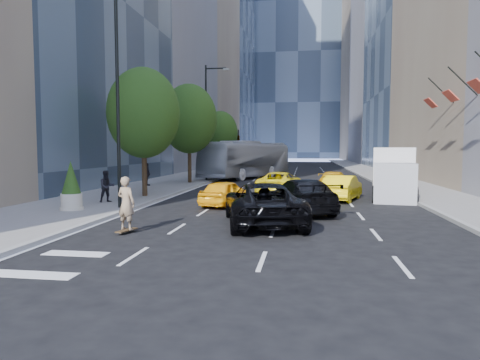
% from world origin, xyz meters
% --- Properties ---
extents(ground, '(160.00, 160.00, 0.00)m').
position_xyz_m(ground, '(0.00, 0.00, 0.00)').
color(ground, black).
rests_on(ground, ground).
extents(sidewalk_left, '(6.00, 120.00, 0.15)m').
position_xyz_m(sidewalk_left, '(-9.00, 30.00, 0.07)').
color(sidewalk_left, slate).
rests_on(sidewalk_left, ground).
extents(sidewalk_right, '(4.00, 120.00, 0.15)m').
position_xyz_m(sidewalk_right, '(10.00, 30.00, 0.07)').
color(sidewalk_right, slate).
rests_on(sidewalk_right, ground).
extents(tower_left_mid, '(20.00, 24.00, 45.00)m').
position_xyz_m(tower_left_mid, '(-22.00, 42.00, 22.50)').
color(tower_left_mid, slate).
rests_on(tower_left_mid, ground).
extents(tower_left_end, '(20.00, 28.00, 60.00)m').
position_xyz_m(tower_left_end, '(-22.00, 92.00, 30.00)').
color(tower_left_end, '#303C4B').
rests_on(tower_left_end, ground).
extents(tower_right_far, '(20.00, 24.00, 50.00)m').
position_xyz_m(tower_right_far, '(22.00, 98.00, 25.00)').
color(tower_right_far, '#7D6957').
rests_on(tower_right_far, ground).
extents(tower_distant, '(40.00, 20.00, 90.00)m').
position_xyz_m(tower_distant, '(0.00, 120.00, 45.00)').
color(tower_distant, '#303C4B').
rests_on(tower_distant, ground).
extents(lamp_near, '(2.13, 0.22, 10.00)m').
position_xyz_m(lamp_near, '(-6.32, 4.00, 5.81)').
color(lamp_near, black).
rests_on(lamp_near, sidewalk_left).
extents(lamp_far, '(2.13, 0.22, 10.00)m').
position_xyz_m(lamp_far, '(-6.32, 22.00, 5.81)').
color(lamp_far, black).
rests_on(lamp_far, sidewalk_left).
extents(tree_near, '(4.20, 4.20, 7.46)m').
position_xyz_m(tree_near, '(-7.20, 9.00, 4.97)').
color(tree_near, black).
rests_on(tree_near, sidewalk_left).
extents(tree_mid, '(4.50, 4.50, 7.99)m').
position_xyz_m(tree_mid, '(-7.20, 19.00, 5.32)').
color(tree_mid, black).
rests_on(tree_mid, sidewalk_left).
extents(tree_far, '(3.90, 3.90, 6.92)m').
position_xyz_m(tree_far, '(-7.20, 32.00, 4.62)').
color(tree_far, black).
rests_on(tree_far, sidewalk_left).
extents(traffic_signal, '(2.48, 0.53, 5.20)m').
position_xyz_m(traffic_signal, '(-6.40, 40.00, 4.23)').
color(traffic_signal, black).
rests_on(traffic_signal, sidewalk_left).
extents(facade_flags, '(1.85, 13.30, 2.05)m').
position_xyz_m(facade_flags, '(10.64, 10.00, 6.18)').
color(facade_flags, black).
rests_on(facade_flags, ground).
extents(skateboarder, '(0.76, 0.60, 1.84)m').
position_xyz_m(skateboarder, '(-3.98, -1.06, 0.92)').
color(skateboarder, '#826C51').
rests_on(skateboarder, ground).
extents(black_sedan_lincoln, '(3.91, 6.29, 1.62)m').
position_xyz_m(black_sedan_lincoln, '(0.50, 1.36, 0.81)').
color(black_sedan_lincoln, black).
rests_on(black_sedan_lincoln, ground).
extents(black_sedan_mercedes, '(3.68, 5.73, 1.55)m').
position_xyz_m(black_sedan_mercedes, '(1.95, 4.68, 0.77)').
color(black_sedan_mercedes, black).
rests_on(black_sedan_mercedes, ground).
extents(taxi_a, '(2.33, 4.10, 1.31)m').
position_xyz_m(taxi_a, '(-1.94, 6.50, 0.66)').
color(taxi_a, '#FFB00D').
rests_on(taxi_a, ground).
extents(taxi_b, '(2.70, 4.57, 1.42)m').
position_xyz_m(taxi_b, '(4.20, 9.76, 0.71)').
color(taxi_b, yellow).
rests_on(taxi_b, ground).
extents(taxi_c, '(3.00, 5.33, 1.41)m').
position_xyz_m(taxi_c, '(0.50, 13.00, 0.70)').
color(taxi_c, yellow).
rests_on(taxi_c, ground).
extents(taxi_d, '(2.66, 4.67, 1.28)m').
position_xyz_m(taxi_d, '(4.20, 16.52, 0.64)').
color(taxi_d, '#E8A80C').
rests_on(taxi_d, ground).
extents(city_bus, '(7.74, 13.29, 3.65)m').
position_xyz_m(city_bus, '(-3.52, 27.04, 1.82)').
color(city_bus, '#B5B9BC').
rests_on(city_bus, ground).
extents(box_truck, '(3.17, 6.50, 2.98)m').
position_xyz_m(box_truck, '(7.24, 11.28, 1.51)').
color(box_truck, '#B9B9B9').
rests_on(box_truck, ground).
extents(pedestrian_a, '(1.01, 0.98, 1.64)m').
position_xyz_m(pedestrian_a, '(-8.02, 5.82, 0.97)').
color(pedestrian_a, black).
rests_on(pedestrian_a, sidewalk_left).
extents(pedestrian_b, '(1.00, 0.99, 1.70)m').
position_xyz_m(pedestrian_b, '(-9.53, 15.49, 1.00)').
color(pedestrian_b, black).
rests_on(pedestrian_b, sidewalk_left).
extents(planter_shrub, '(0.93, 0.93, 2.23)m').
position_xyz_m(planter_shrub, '(-8.36, 3.00, 1.21)').
color(planter_shrub, beige).
rests_on(planter_shrub, sidewalk_left).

